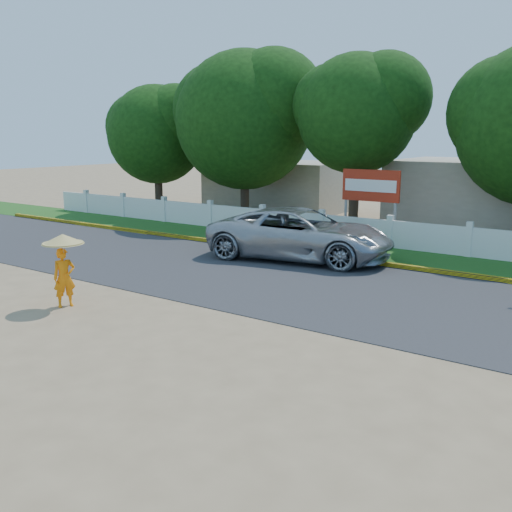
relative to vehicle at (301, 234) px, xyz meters
The scene contains 11 objects.
ground 7.79m from the vehicle, 76.00° to the right, with size 120.00×120.00×0.00m, color #9E8460.
road 3.65m from the vehicle, 58.09° to the right, with size 60.00×7.00×0.02m, color #38383A.
grass_verge 3.05m from the vehicle, 50.16° to the left, with size 60.00×3.50×0.03m, color #2D601E.
curb 2.12m from the vehicle, 16.19° to the left, with size 40.00×0.18×0.16m, color yellow.
fence 4.16m from the vehicle, 63.12° to the left, with size 40.00×0.10×1.10m, color silver.
building_near 11.59m from the vehicle, 65.09° to the left, with size 10.00×6.00×3.20m, color #B7AD99.
building_far 14.09m from the vehicle, 125.27° to the left, with size 8.00×5.00×2.80m, color #B7AD99.
vehicle is the anchor object (origin of this frame).
monk_with_parasol 8.70m from the vehicle, 103.82° to the right, with size 1.05×1.05×1.91m.
billboard 4.98m from the vehicle, 83.72° to the left, with size 2.50×0.13×2.95m.
tree_row 8.50m from the vehicle, 59.53° to the left, with size 40.08×6.96×8.52m.
Camera 1 is at (8.15, -9.81, 4.37)m, focal length 40.00 mm.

